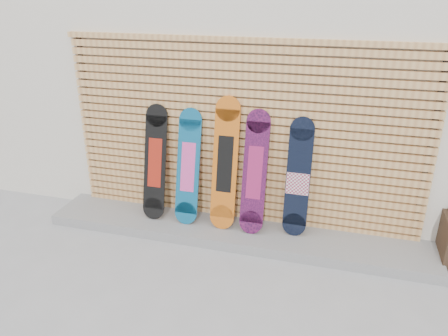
{
  "coord_description": "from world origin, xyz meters",
  "views": [
    {
      "loc": [
        0.95,
        -3.72,
        2.81
      ],
      "look_at": [
        -0.3,
        0.75,
        0.85
      ],
      "focal_mm": 35.0,
      "sensor_mm": 36.0,
      "label": 1
    }
  ],
  "objects_px": {
    "snowboard_0": "(155,163)",
    "snowboard_1": "(188,167)",
    "snowboard_4": "(298,179)",
    "snowboard_2": "(225,164)",
    "snowboard_3": "(255,173)"
  },
  "relations": [
    {
      "from": "snowboard_1",
      "to": "snowboard_4",
      "type": "relative_size",
      "value": 1.0
    },
    {
      "from": "snowboard_0",
      "to": "snowboard_4",
      "type": "relative_size",
      "value": 1.02
    },
    {
      "from": "snowboard_1",
      "to": "snowboard_2",
      "type": "bearing_deg",
      "value": 0.61
    },
    {
      "from": "snowboard_0",
      "to": "snowboard_1",
      "type": "height_order",
      "value": "snowboard_0"
    },
    {
      "from": "snowboard_2",
      "to": "snowboard_3",
      "type": "xyz_separation_m",
      "value": [
        0.35,
        -0.01,
        -0.06
      ]
    },
    {
      "from": "snowboard_3",
      "to": "snowboard_1",
      "type": "bearing_deg",
      "value": 179.85
    },
    {
      "from": "snowboard_1",
      "to": "snowboard_4",
      "type": "bearing_deg",
      "value": 1.94
    },
    {
      "from": "snowboard_1",
      "to": "snowboard_4",
      "type": "xyz_separation_m",
      "value": [
        1.3,
        0.04,
        -0.01
      ]
    },
    {
      "from": "snowboard_2",
      "to": "snowboard_3",
      "type": "height_order",
      "value": "snowboard_2"
    },
    {
      "from": "snowboard_0",
      "to": "snowboard_1",
      "type": "relative_size",
      "value": 1.01
    },
    {
      "from": "snowboard_0",
      "to": "snowboard_1",
      "type": "distance_m",
      "value": 0.43
    },
    {
      "from": "snowboard_1",
      "to": "snowboard_2",
      "type": "xyz_separation_m",
      "value": [
        0.45,
        0.0,
        0.09
      ]
    },
    {
      "from": "snowboard_1",
      "to": "snowboard_2",
      "type": "distance_m",
      "value": 0.46
    },
    {
      "from": "snowboard_3",
      "to": "snowboard_2",
      "type": "bearing_deg",
      "value": 178.88
    },
    {
      "from": "snowboard_3",
      "to": "snowboard_4",
      "type": "height_order",
      "value": "snowboard_3"
    }
  ]
}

